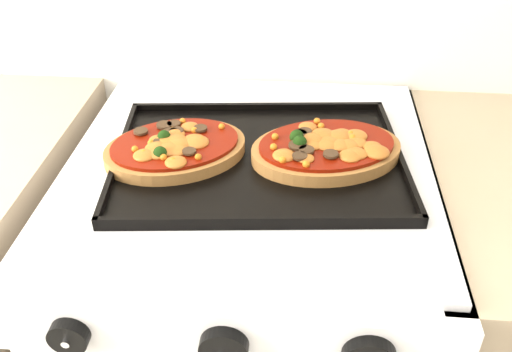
# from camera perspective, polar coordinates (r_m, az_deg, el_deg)

# --- Properties ---
(stove) EXTENTS (0.60, 0.60, 0.91)m
(stove) POSITION_cam_1_polar(r_m,az_deg,el_deg) (1.23, -0.54, -16.25)
(stove) COLOR white
(stove) RESTS_ON floor
(control_panel) EXTENTS (0.60, 0.02, 0.09)m
(control_panel) POSITION_cam_1_polar(r_m,az_deg,el_deg) (0.73, -3.17, -15.55)
(control_panel) COLOR white
(control_panel) RESTS_ON stove
(knob_left) EXTENTS (0.05, 0.02, 0.05)m
(knob_left) POSITION_cam_1_polar(r_m,az_deg,el_deg) (0.76, -18.21, -15.00)
(knob_left) COLOR black
(knob_left) RESTS_ON control_panel
(knob_center) EXTENTS (0.06, 0.02, 0.06)m
(knob_center) POSITION_cam_1_polar(r_m,az_deg,el_deg) (0.72, -3.24, -16.78)
(knob_center) COLOR black
(knob_center) RESTS_ON control_panel
(baking_tray) EXTENTS (0.49, 0.38, 0.02)m
(baking_tray) POSITION_cam_1_polar(r_m,az_deg,el_deg) (0.91, 0.28, 1.90)
(baking_tray) COLOR black
(baking_tray) RESTS_ON stove
(pizza_left) EXTENTS (0.27, 0.24, 0.03)m
(pizza_left) POSITION_cam_1_polar(r_m,az_deg,el_deg) (0.92, -8.08, 2.91)
(pizza_left) COLOR #A66639
(pizza_left) RESTS_ON baking_tray
(pizza_right) EXTENTS (0.28, 0.23, 0.04)m
(pizza_right) POSITION_cam_1_polar(r_m,az_deg,el_deg) (0.91, 7.04, 2.81)
(pizza_right) COLOR #A66639
(pizza_right) RESTS_ON baking_tray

